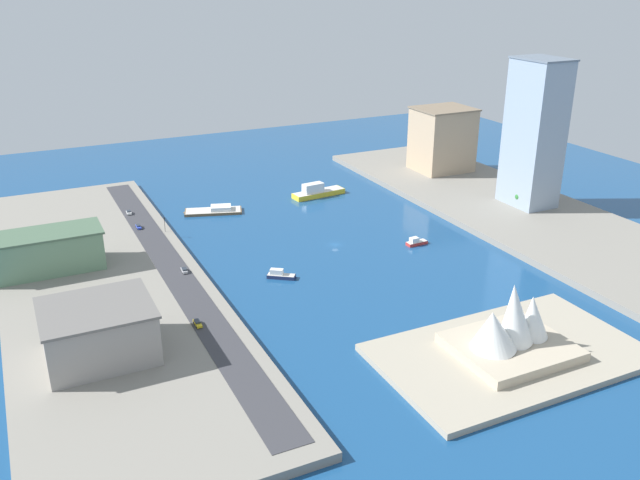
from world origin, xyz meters
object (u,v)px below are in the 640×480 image
(terminal_long_green, at_px, (45,251))
(sedan_silver, at_px, (184,270))
(tower_tall_glass, at_px, (534,133))
(tugboat_red, at_px, (416,242))
(taxi_yellow_cab, at_px, (198,323))
(hatchback_blue, at_px, (138,226))
(carpark_squat_concrete, at_px, (99,331))
(ferry_yellow_fast, at_px, (317,192))
(patrol_launch_navy, at_px, (280,275))
(opera_landmark, at_px, (510,330))
(barge_flat_brown, at_px, (215,210))
(traffic_light_waterfront, at_px, (164,222))
(van_white, at_px, (129,212))
(apartment_midrise_tan, at_px, (442,139))

(terminal_long_green, distance_m, sedan_silver, 51.76)
(tower_tall_glass, xyz_separation_m, terminal_long_green, (214.12, -17.73, -26.55))
(tugboat_red, height_order, taxi_yellow_cab, taxi_yellow_cab)
(terminal_long_green, xyz_separation_m, hatchback_blue, (-39.43, -29.09, -6.61))
(carpark_squat_concrete, distance_m, hatchback_blue, 104.39)
(carpark_squat_concrete, xyz_separation_m, sedan_silver, (-36.95, -46.05, -7.06))
(tugboat_red, distance_m, hatchback_blue, 119.66)
(terminal_long_green, distance_m, hatchback_blue, 49.44)
(taxi_yellow_cab, bearing_deg, carpark_squat_concrete, 9.20)
(carpark_squat_concrete, bearing_deg, ferry_yellow_fast, -137.45)
(patrol_launch_navy, distance_m, carpark_squat_concrete, 76.70)
(taxi_yellow_cab, distance_m, opera_landmark, 95.37)
(carpark_squat_concrete, bearing_deg, patrol_launch_navy, -155.56)
(barge_flat_brown, height_order, tower_tall_glass, tower_tall_glass)
(taxi_yellow_cab, xyz_separation_m, traffic_light_waterfront, (-10.55, -85.79, 3.40))
(taxi_yellow_cab, bearing_deg, hatchback_blue, -90.63)
(van_white, distance_m, opera_landmark, 185.74)
(sedan_silver, bearing_deg, carpark_squat_concrete, 51.26)
(carpark_squat_concrete, xyz_separation_m, van_white, (-30.91, -119.54, -7.06))
(terminal_long_green, relative_size, taxi_yellow_cab, 8.26)
(traffic_light_waterfront, bearing_deg, van_white, -71.38)
(van_white, xyz_separation_m, opera_landmark, (-77.60, 168.65, 5.68))
(tower_tall_glass, distance_m, sedan_silver, 172.21)
(opera_landmark, bearing_deg, patrol_launch_navy, -64.06)
(hatchback_blue, height_order, traffic_light_waterfront, traffic_light_waterfront)
(ferry_yellow_fast, distance_m, carpark_squat_concrete, 168.36)
(taxi_yellow_cab, distance_m, traffic_light_waterfront, 86.51)
(ferry_yellow_fast, relative_size, terminal_long_green, 0.72)
(terminal_long_green, bearing_deg, patrol_launch_navy, 153.43)
(terminal_long_green, bearing_deg, barge_flat_brown, -151.77)
(carpark_squat_concrete, height_order, opera_landmark, opera_landmark)
(tower_tall_glass, distance_m, apartment_midrise_tan, 68.75)
(taxi_yellow_cab, bearing_deg, traffic_light_waterfront, -97.01)
(ferry_yellow_fast, xyz_separation_m, terminal_long_green, (132.18, 43.40, 7.94))
(patrol_launch_navy, relative_size, ferry_yellow_fast, 0.36)
(hatchback_blue, bearing_deg, patrol_launch_navy, 119.35)
(tugboat_red, height_order, sedan_silver, sedan_silver)
(barge_flat_brown, relative_size, sedan_silver, 6.01)
(patrol_launch_navy, height_order, carpark_squat_concrete, carpark_squat_concrete)
(traffic_light_waterfront, xyz_separation_m, opera_landmark, (-67.87, 139.78, 2.28))
(patrol_launch_navy, relative_size, traffic_light_waterfront, 1.65)
(van_white, bearing_deg, carpark_squat_concrete, 75.50)
(ferry_yellow_fast, distance_m, apartment_midrise_tan, 81.27)
(traffic_light_waterfront, bearing_deg, sedan_silver, 85.27)
(tower_tall_glass, distance_m, van_white, 190.20)
(carpark_squat_concrete, height_order, terminal_long_green, carpark_squat_concrete)
(patrol_launch_navy, bearing_deg, opera_landmark, 115.94)
(traffic_light_waterfront, bearing_deg, barge_flat_brown, -143.48)
(taxi_yellow_cab, bearing_deg, ferry_yellow_fast, -130.76)
(van_white, xyz_separation_m, traffic_light_waterfront, (-9.73, 28.87, 3.40))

